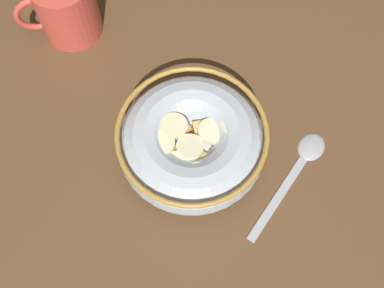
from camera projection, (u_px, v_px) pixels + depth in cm
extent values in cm
cube|color=brown|center=(192.00, 157.00, 58.90)|extent=(119.60, 119.60, 2.00)
cylinder|color=#B2BCC6|center=(192.00, 153.00, 57.70)|extent=(9.32, 9.32, 0.60)
torus|color=#B2BCC6|center=(192.00, 143.00, 55.07)|extent=(16.95, 16.95, 6.34)
torus|color=#B28438|center=(192.00, 133.00, 52.43)|extent=(17.04, 17.04, 0.60)
cylinder|color=white|center=(192.00, 141.00, 54.52)|extent=(13.14, 13.14, 0.40)
cube|color=tan|center=(163.00, 112.00, 55.18)|extent=(2.59, 2.60, 0.98)
cube|color=#AD7F42|center=(177.00, 156.00, 52.97)|extent=(2.57, 2.58, 0.98)
cube|color=#AD7F42|center=(213.00, 109.00, 55.46)|extent=(2.22, 2.27, 0.99)
cube|color=#B78947|center=(187.00, 107.00, 55.47)|extent=(2.32, 2.33, 0.85)
cube|color=#B78947|center=(231.00, 161.00, 52.99)|extent=(2.54, 2.54, 0.84)
cube|color=tan|center=(210.00, 182.00, 52.03)|extent=(2.55, 2.55, 0.83)
cube|color=tan|center=(146.00, 126.00, 54.54)|extent=(2.43, 2.45, 0.91)
cube|color=#B78947|center=(230.00, 127.00, 54.60)|extent=(2.15, 2.22, 1.04)
cube|color=tan|center=(182.00, 185.00, 51.72)|extent=(2.17, 2.21, 0.95)
cube|color=#AD7F42|center=(194.00, 173.00, 52.39)|extent=(2.36, 2.40, 0.97)
cube|color=#B78947|center=(155.00, 149.00, 53.37)|extent=(2.56, 2.56, 0.85)
cube|color=tan|center=(200.00, 96.00, 56.20)|extent=(2.50, 2.50, 0.83)
cube|color=tan|center=(167.00, 174.00, 52.33)|extent=(2.52, 2.49, 1.02)
cube|color=#B78947|center=(181.00, 129.00, 54.26)|extent=(2.47, 2.42, 1.04)
cube|color=tan|center=(202.00, 157.00, 53.15)|extent=(2.56, 2.54, 0.94)
cube|color=tan|center=(229.00, 145.00, 53.46)|extent=(2.56, 2.57, 0.86)
cube|color=tan|center=(158.00, 133.00, 54.15)|extent=(2.56, 2.56, 0.84)
cube|color=tan|center=(201.00, 129.00, 54.32)|extent=(1.90, 1.98, 1.02)
cylinder|color=beige|center=(233.00, 121.00, 53.57)|extent=(3.40, 3.42, 0.98)
cylinder|color=beige|center=(174.00, 126.00, 53.28)|extent=(4.00, 3.99, 1.06)
cylinder|color=beige|center=(175.00, 165.00, 51.93)|extent=(4.29, 4.30, 0.90)
cylinder|color=#F9EFC6|center=(181.00, 100.00, 54.97)|extent=(4.24, 4.27, 0.93)
cylinder|color=#F4EABC|center=(211.00, 129.00, 53.57)|extent=(4.36, 4.33, 1.00)
cylinder|color=beige|center=(199.00, 176.00, 51.17)|extent=(3.12, 3.09, 0.95)
cylinder|color=beige|center=(190.00, 147.00, 52.65)|extent=(4.07, 4.08, 1.07)
cylinder|color=beige|center=(162.00, 146.00, 52.34)|extent=(4.25, 4.24, 0.68)
cylinder|color=#F4EABC|center=(150.00, 129.00, 53.52)|extent=(4.21, 4.22, 1.01)
ellipsoid|color=#A5A5AD|center=(312.00, 146.00, 57.97)|extent=(4.96, 4.84, 0.80)
cube|color=#A5A5AD|center=(278.00, 198.00, 55.58)|extent=(10.00, 8.33, 0.36)
cylinder|color=#D84C3F|center=(67.00, 7.00, 61.29)|extent=(7.74, 7.74, 8.77)
torus|color=#D84C3F|center=(37.00, 14.00, 60.86)|extent=(5.71, 0.80, 5.71)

